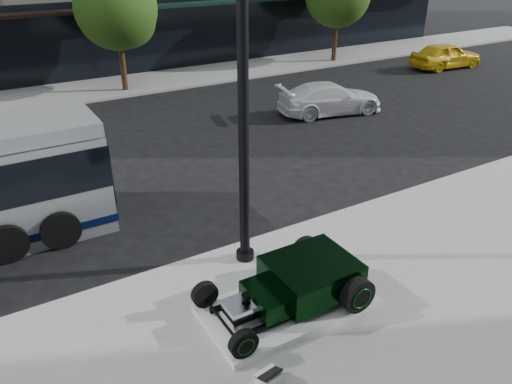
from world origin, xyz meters
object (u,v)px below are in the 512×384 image
hot_rod (302,280)px  white_sedan (330,98)px  lamppost (243,114)px  yellow_taxi (446,55)px

hot_rod → white_sedan: (8.48, 9.87, -0.03)m
white_sedan → lamppost: bearing=144.1°
hot_rod → yellow_taxi: bearing=34.0°
hot_rod → yellow_taxi: (19.51, 13.14, 0.04)m
white_sedan → yellow_taxi: (11.03, 3.27, 0.07)m
hot_rod → white_sedan: white_sedan is taller
lamppost → white_sedan: bearing=42.3°
lamppost → yellow_taxi: 22.81m
hot_rod → white_sedan: 13.01m
hot_rod → lamppost: 3.54m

